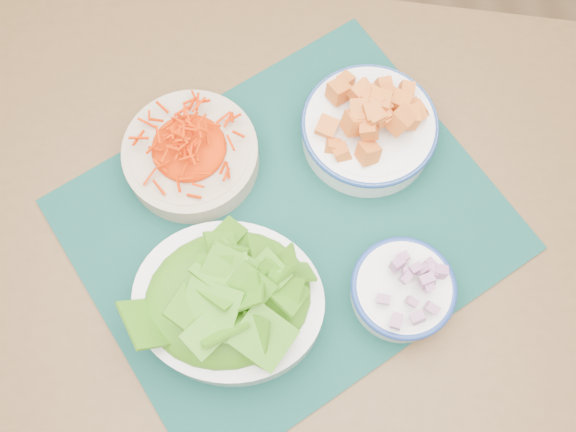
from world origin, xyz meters
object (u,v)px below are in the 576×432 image
object	(u,v)px
table	(289,248)
lettuce_bowl	(228,299)
placemat	(288,224)
carrot_bowl	(190,153)
squash_bowl	(370,124)
onion_bowl	(403,289)

from	to	relation	value
table	lettuce_bowl	bearing A→B (deg)	-114.97
placemat	carrot_bowl	world-z (taller)	carrot_bowl
squash_bowl	lettuce_bowl	size ratio (longest dim) A/B	0.73
table	placemat	size ratio (longest dim) A/B	2.49
carrot_bowl	lettuce_bowl	xyz separation A→B (m)	(0.02, -0.20, 0.01)
table	onion_bowl	distance (m)	0.22
table	placemat	xyz separation A→B (m)	(-0.00, -0.00, 0.11)
onion_bowl	carrot_bowl	bearing A→B (deg)	136.46
placemat	squash_bowl	distance (m)	0.17
placemat	onion_bowl	xyz separation A→B (m)	(0.12, -0.12, 0.03)
lettuce_bowl	placemat	bearing A→B (deg)	65.06
onion_bowl	placemat	bearing A→B (deg)	136.69
squash_bowl	onion_bowl	world-z (taller)	squash_bowl
table	lettuce_bowl	distance (m)	0.21
placemat	squash_bowl	xyz separation A→B (m)	(0.13, 0.11, 0.04)
table	lettuce_bowl	world-z (taller)	lettuce_bowl
lettuce_bowl	onion_bowl	world-z (taller)	lettuce_bowl
carrot_bowl	lettuce_bowl	bearing A→B (deg)	-83.14
lettuce_bowl	onion_bowl	distance (m)	0.21
placemat	lettuce_bowl	world-z (taller)	lettuce_bowl
placemat	lettuce_bowl	bearing A→B (deg)	-156.45
squash_bowl	onion_bowl	size ratio (longest dim) A/B	1.25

